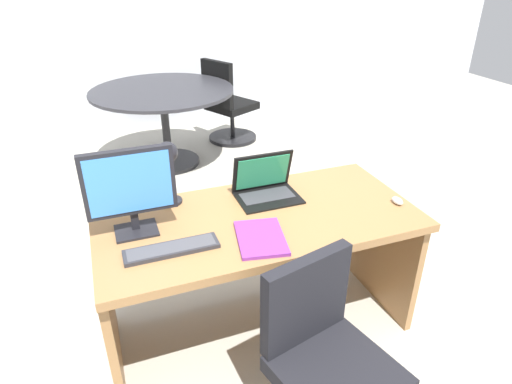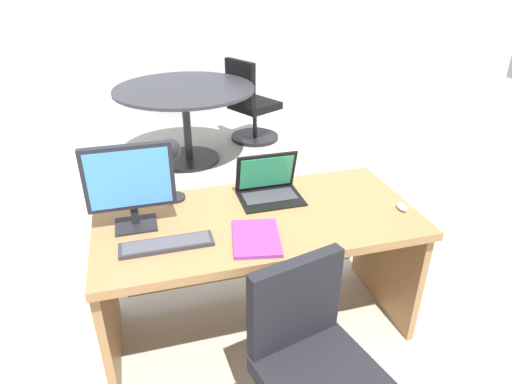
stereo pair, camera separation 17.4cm
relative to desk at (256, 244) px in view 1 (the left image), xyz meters
name	(u,v)px [view 1 (the left image)]	position (x,y,z in m)	size (l,w,h in m)	color
ground	(197,207)	(0.00, 1.46, -0.55)	(12.00, 12.00, 0.00)	#B7B2A3
back_wall	(142,9)	(0.00, 3.69, 0.85)	(10.00, 0.10, 2.80)	silver
desk	(256,244)	(0.00, 0.00, 0.00)	(1.64, 0.78, 0.75)	#9E7042
monitor	(130,186)	(-0.60, 0.03, 0.45)	(0.42, 0.16, 0.43)	black
laptop	(265,183)	(0.12, 0.16, 0.28)	(0.34, 0.26, 0.24)	black
keyboard	(172,249)	(-0.48, -0.19, 0.21)	(0.43, 0.11, 0.02)	#2D2D33
mouse	(397,201)	(0.74, -0.18, 0.22)	(0.04, 0.08, 0.03)	silver
desk_lamp	(168,160)	(-0.39, 0.23, 0.46)	(0.12, 0.14, 0.36)	black
book	(261,238)	(-0.07, -0.25, 0.21)	(0.27, 0.34, 0.02)	purple
office_chair	(326,373)	(0.05, -0.73, -0.21)	(0.56, 0.57, 0.85)	black
meeting_table	(164,108)	(-0.05, 2.45, 0.05)	(1.39, 1.39, 0.79)	black
meeting_chair_near	(228,109)	(0.73, 2.86, -0.17)	(0.63, 0.62, 0.95)	black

